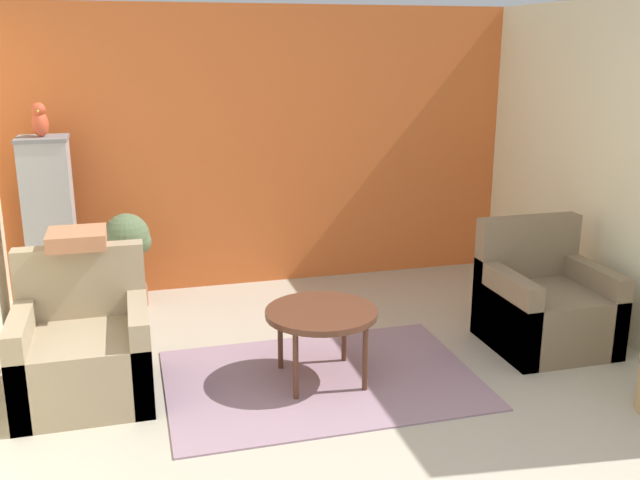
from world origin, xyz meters
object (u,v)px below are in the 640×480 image
(armchair_right, at_px, (544,306))
(potted_plant, at_px, (127,248))
(birdcage, at_px, (52,232))
(coffee_table, at_px, (321,316))
(armchair_left, at_px, (84,352))
(parrot, at_px, (40,121))

(armchair_right, distance_m, potted_plant, 3.34)
(armchair_right, xyz_separation_m, birdcage, (-3.49, 1.56, 0.41))
(coffee_table, distance_m, armchair_right, 1.74)
(armchair_left, bearing_deg, potted_plant, 79.41)
(armchair_right, relative_size, parrot, 3.40)
(birdcage, bearing_deg, armchair_right, -24.13)
(coffee_table, height_order, armchair_right, armchair_right)
(armchair_right, bearing_deg, armchair_left, 179.20)
(parrot, bearing_deg, armchair_left, -79.62)
(armchair_left, bearing_deg, birdcage, 100.39)
(birdcage, bearing_deg, parrot, 90.00)
(birdcage, distance_m, parrot, 0.88)
(armchair_left, height_order, birdcage, birdcage)
(armchair_left, relative_size, parrot, 3.40)
(armchair_left, relative_size, potted_plant, 1.12)
(coffee_table, xyz_separation_m, birdcage, (-1.76, 1.70, 0.25))
(birdcage, relative_size, parrot, 5.48)
(parrot, height_order, potted_plant, parrot)
(birdcage, bearing_deg, coffee_table, -44.04)
(coffee_table, relative_size, potted_plant, 0.90)
(potted_plant, bearing_deg, parrot, -176.34)
(coffee_table, bearing_deg, birdcage, 135.96)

